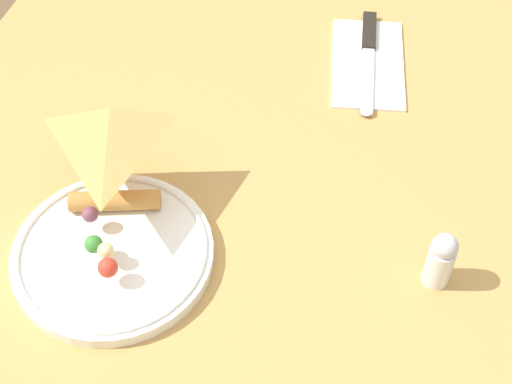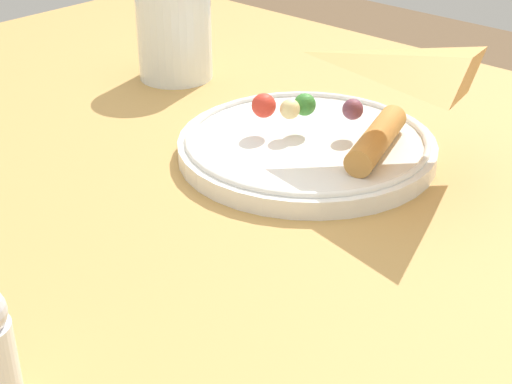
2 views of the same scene
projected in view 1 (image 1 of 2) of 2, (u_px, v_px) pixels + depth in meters
name	position (u px, v px, depth m)	size (l,w,h in m)	color
dining_table	(204.00, 271.00, 1.01)	(1.30, 0.82, 0.78)	tan
plate_pizza	(112.00, 251.00, 0.89)	(0.23, 0.23, 0.05)	white
napkin_folded	(368.00, 63.00, 1.11)	(0.20, 0.14, 0.00)	white
butter_knife	(368.00, 55.00, 1.11)	(0.22, 0.05, 0.01)	black
salt_shaker	(441.00, 260.00, 0.85)	(0.03, 0.03, 0.08)	silver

